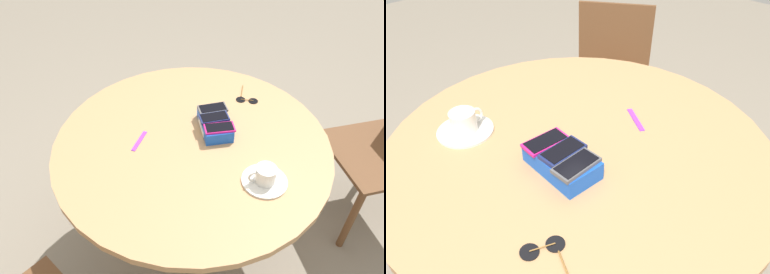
{
  "view_description": "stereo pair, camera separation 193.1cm",
  "coord_description": "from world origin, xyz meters",
  "views": [
    {
      "loc": [
        1.08,
        -0.28,
        1.77
      ],
      "look_at": [
        0.0,
        0.0,
        0.76
      ],
      "focal_mm": 35.0,
      "sensor_mm": 36.0,
      "label": 1
    },
    {
      "loc": [
        -0.6,
        0.61,
        1.42
      ],
      "look_at": [
        0.0,
        0.0,
        0.76
      ],
      "focal_mm": 35.0,
      "sensor_mm": 36.0,
      "label": 2
    }
  ],
  "objects": [
    {
      "name": "saucer",
      "position": [
        0.28,
        0.2,
        0.74
      ],
      "size": [
        0.17,
        0.17,
        0.01
      ],
      "primitive_type": "cylinder",
      "color": "silver",
      "rests_on": "round_table"
    },
    {
      "name": "sunglasses",
      "position": [
        -0.21,
        0.31,
        0.74
      ],
      "size": [
        0.15,
        0.1,
        0.01
      ],
      "color": "black",
      "rests_on": "round_table"
    },
    {
      "name": "coffee_cup",
      "position": [
        0.28,
        0.2,
        0.78
      ],
      "size": [
        0.08,
        0.11,
        0.06
      ],
      "color": "silver",
      "rests_on": "saucer"
    },
    {
      "name": "phone_box",
      "position": [
        -0.05,
        0.11,
        0.76
      ],
      "size": [
        0.21,
        0.13,
        0.05
      ],
      "color": "blue",
      "rests_on": "round_table"
    },
    {
      "name": "round_table",
      "position": [
        0.0,
        0.0,
        0.65
      ],
      "size": [
        1.12,
        1.12,
        0.74
      ],
      "color": "#2D2D2D",
      "rests_on": "ground_plane"
    },
    {
      "name": "phone_navy",
      "position": [
        -0.05,
        0.11,
        0.8
      ],
      "size": [
        0.06,
        0.12,
        0.01
      ],
      "color": "navy",
      "rests_on": "phone_box"
    },
    {
      "name": "phone_magenta",
      "position": [
        0.01,
        0.11,
        0.8
      ],
      "size": [
        0.07,
        0.13,
        0.01
      ],
      "color": "#D11975",
      "rests_on": "phone_box"
    },
    {
      "name": "lanyard_strap",
      "position": [
        -0.05,
        -0.21,
        0.74
      ],
      "size": [
        0.11,
        0.08,
        0.0
      ],
      "primitive_type": "cube",
      "rotation": [
        0.0,
        0.0,
        -0.57
      ],
      "color": "purple",
      "rests_on": "round_table"
    },
    {
      "name": "chair_far_side",
      "position": [
        0.5,
        -0.75,
        0.43
      ],
      "size": [
        0.56,
        0.56,
        0.81
      ],
      "color": "brown",
      "rests_on": "ground_plane"
    },
    {
      "name": "phone_gray",
      "position": [
        -0.11,
        0.12,
        0.8
      ],
      "size": [
        0.06,
        0.12,
        0.01
      ],
      "color": "#515156",
      "rests_on": "phone_box"
    }
  ]
}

